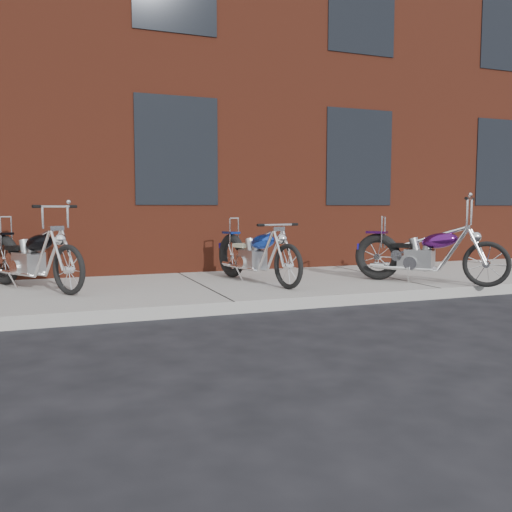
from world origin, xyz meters
name	(u,v)px	position (x,y,z in m)	size (l,w,h in m)	color
ground	(234,314)	(0.00, 0.00, 0.00)	(120.00, 120.00, 0.00)	black
sidewalk	(201,290)	(0.00, 1.50, 0.07)	(22.00, 3.00, 0.15)	gray
building_brick	(133,97)	(0.00, 8.00, 4.00)	(22.00, 10.00, 8.00)	maroon
chopper_purple	(425,256)	(3.13, 0.52, 0.55)	(1.48, 1.80, 1.25)	black
chopper_blue	(256,256)	(0.83, 1.47, 0.54)	(0.67, 2.14, 0.94)	black
chopper_third	(32,259)	(-2.26, 1.91, 0.56)	(1.29, 1.96, 1.14)	black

